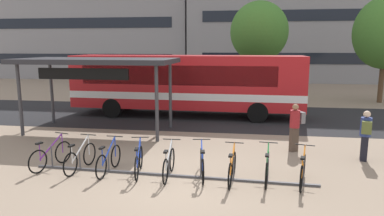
{
  "coord_description": "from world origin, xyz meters",
  "views": [
    {
      "loc": [
        1.6,
        -9.07,
        3.67
      ],
      "look_at": [
        -0.32,
        4.15,
        1.29
      ],
      "focal_mm": 32.54,
      "sensor_mm": 36.0,
      "label": 1
    }
  ],
  "objects_px": {
    "transit_shelter": "(97,63)",
    "commuter_olive_pack_1": "(366,133)",
    "parked_bicycle_blue_3": "(139,162)",
    "parked_bicycle_orange_6": "(232,169)",
    "parked_bicycle_orange_8": "(303,171)",
    "street_tree_1": "(259,32)",
    "parked_bicycle_blue_2": "(109,160)",
    "parked_bicycle_purple_0": "(51,156)",
    "commuter_grey_pack_0": "(295,124)",
    "parked_bicycle_silver_4": "(169,164)",
    "parked_bicycle_white_1": "(80,158)",
    "city_bus": "(188,83)",
    "parked_bicycle_green_7": "(267,168)",
    "parked_bicycle_blue_5": "(202,164)"
  },
  "relations": [
    {
      "from": "parked_bicycle_blue_2",
      "to": "commuter_olive_pack_1",
      "type": "bearing_deg",
      "value": -71.59
    },
    {
      "from": "commuter_olive_pack_1",
      "to": "street_tree_1",
      "type": "distance_m",
      "value": 13.81
    },
    {
      "from": "street_tree_1",
      "to": "city_bus",
      "type": "bearing_deg",
      "value": -121.42
    },
    {
      "from": "parked_bicycle_orange_6",
      "to": "commuter_grey_pack_0",
      "type": "relative_size",
      "value": 1.02
    },
    {
      "from": "parked_bicycle_silver_4",
      "to": "parked_bicycle_orange_6",
      "type": "xyz_separation_m",
      "value": [
        1.78,
        -0.09,
        0.0
      ]
    },
    {
      "from": "parked_bicycle_blue_3",
      "to": "parked_bicycle_orange_6",
      "type": "bearing_deg",
      "value": -104.06
    },
    {
      "from": "parked_bicycle_blue_2",
      "to": "commuter_grey_pack_0",
      "type": "distance_m",
      "value": 6.47
    },
    {
      "from": "parked_bicycle_blue_2",
      "to": "commuter_olive_pack_1",
      "type": "distance_m",
      "value": 8.09
    },
    {
      "from": "city_bus",
      "to": "parked_bicycle_white_1",
      "type": "bearing_deg",
      "value": -100.62
    },
    {
      "from": "parked_bicycle_purple_0",
      "to": "parked_bicycle_orange_6",
      "type": "relative_size",
      "value": 0.97
    },
    {
      "from": "transit_shelter",
      "to": "commuter_olive_pack_1",
      "type": "bearing_deg",
      "value": -13.37
    },
    {
      "from": "parked_bicycle_blue_2",
      "to": "parked_bicycle_silver_4",
      "type": "relative_size",
      "value": 1.0
    },
    {
      "from": "parked_bicycle_purple_0",
      "to": "parked_bicycle_blue_2",
      "type": "distance_m",
      "value": 1.91
    },
    {
      "from": "commuter_grey_pack_0",
      "to": "parked_bicycle_blue_3",
      "type": "bearing_deg",
      "value": 0.75
    },
    {
      "from": "parked_bicycle_orange_8",
      "to": "commuter_olive_pack_1",
      "type": "bearing_deg",
      "value": -31.31
    },
    {
      "from": "commuter_grey_pack_0",
      "to": "parked_bicycle_blue_2",
      "type": "bearing_deg",
      "value": -3.46
    },
    {
      "from": "parked_bicycle_silver_4",
      "to": "parked_bicycle_orange_8",
      "type": "bearing_deg",
      "value": -91.94
    },
    {
      "from": "parked_bicycle_silver_4",
      "to": "parked_bicycle_white_1",
      "type": "bearing_deg",
      "value": 85.16
    },
    {
      "from": "transit_shelter",
      "to": "parked_bicycle_silver_4",
      "type": "bearing_deg",
      "value": -48.88
    },
    {
      "from": "city_bus",
      "to": "transit_shelter",
      "type": "xyz_separation_m",
      "value": [
        -3.26,
        -4.05,
        1.2
      ]
    },
    {
      "from": "city_bus",
      "to": "parked_bicycle_blue_5",
      "type": "distance_m",
      "value": 9.07
    },
    {
      "from": "parked_bicycle_blue_2",
      "to": "parked_bicycle_orange_6",
      "type": "height_order",
      "value": "same"
    },
    {
      "from": "parked_bicycle_white_1",
      "to": "street_tree_1",
      "type": "bearing_deg",
      "value": -14.55
    },
    {
      "from": "parked_bicycle_purple_0",
      "to": "parked_bicycle_orange_6",
      "type": "height_order",
      "value": "same"
    },
    {
      "from": "parked_bicycle_silver_4",
      "to": "parked_bicycle_blue_5",
      "type": "relative_size",
      "value": 1.01
    },
    {
      "from": "parked_bicycle_purple_0",
      "to": "parked_bicycle_orange_8",
      "type": "bearing_deg",
      "value": -77.18
    },
    {
      "from": "parked_bicycle_white_1",
      "to": "transit_shelter",
      "type": "distance_m",
      "value": 5.54
    },
    {
      "from": "parked_bicycle_blue_2",
      "to": "parked_bicycle_silver_4",
      "type": "xyz_separation_m",
      "value": [
        1.81,
        -0.09,
        0.0
      ]
    },
    {
      "from": "parked_bicycle_orange_8",
      "to": "street_tree_1",
      "type": "height_order",
      "value": "street_tree_1"
    },
    {
      "from": "parked_bicycle_white_1",
      "to": "parked_bicycle_green_7",
      "type": "height_order",
      "value": "same"
    },
    {
      "from": "parked_bicycle_purple_0",
      "to": "commuter_grey_pack_0",
      "type": "height_order",
      "value": "commuter_grey_pack_0"
    },
    {
      "from": "city_bus",
      "to": "parked_bicycle_orange_6",
      "type": "relative_size",
      "value": 7.02
    },
    {
      "from": "parked_bicycle_silver_4",
      "to": "commuter_olive_pack_1",
      "type": "relative_size",
      "value": 1.05
    },
    {
      "from": "city_bus",
      "to": "parked_bicycle_orange_6",
      "type": "xyz_separation_m",
      "value": [
        2.64,
        -9.0,
        -1.39
      ]
    },
    {
      "from": "parked_bicycle_blue_3",
      "to": "parked_bicycle_orange_8",
      "type": "distance_m",
      "value": 4.56
    },
    {
      "from": "parked_bicycle_blue_3",
      "to": "parked_bicycle_blue_5",
      "type": "distance_m",
      "value": 1.84
    },
    {
      "from": "parked_bicycle_orange_6",
      "to": "parked_bicycle_purple_0",
      "type": "bearing_deg",
      "value": 90.94
    },
    {
      "from": "city_bus",
      "to": "transit_shelter",
      "type": "bearing_deg",
      "value": -127.39
    },
    {
      "from": "parked_bicycle_blue_2",
      "to": "parked_bicycle_silver_4",
      "type": "height_order",
      "value": "same"
    },
    {
      "from": "parked_bicycle_blue_3",
      "to": "commuter_grey_pack_0",
      "type": "relative_size",
      "value": 1.01
    },
    {
      "from": "commuter_grey_pack_0",
      "to": "street_tree_1",
      "type": "relative_size",
      "value": 0.25
    },
    {
      "from": "parked_bicycle_orange_8",
      "to": "transit_shelter",
      "type": "distance_m",
      "value": 9.54
    },
    {
      "from": "city_bus",
      "to": "parked_bicycle_green_7",
      "type": "bearing_deg",
      "value": -66.46
    },
    {
      "from": "transit_shelter",
      "to": "parked_bicycle_blue_3",
      "type": "bearing_deg",
      "value": -55.16
    },
    {
      "from": "parked_bicycle_white_1",
      "to": "commuter_olive_pack_1",
      "type": "relative_size",
      "value": 1.04
    },
    {
      "from": "city_bus",
      "to": "parked_bicycle_orange_8",
      "type": "bearing_deg",
      "value": -61.8
    },
    {
      "from": "parked_bicycle_orange_6",
      "to": "parked_bicycle_orange_8",
      "type": "relative_size",
      "value": 1.02
    },
    {
      "from": "parked_bicycle_blue_3",
      "to": "parked_bicycle_orange_8",
      "type": "relative_size",
      "value": 1.01
    },
    {
      "from": "parked_bicycle_purple_0",
      "to": "transit_shelter",
      "type": "height_order",
      "value": "transit_shelter"
    },
    {
      "from": "parked_bicycle_blue_2",
      "to": "parked_bicycle_orange_6",
      "type": "xyz_separation_m",
      "value": [
        3.59,
        -0.18,
        0.0
      ]
    }
  ]
}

